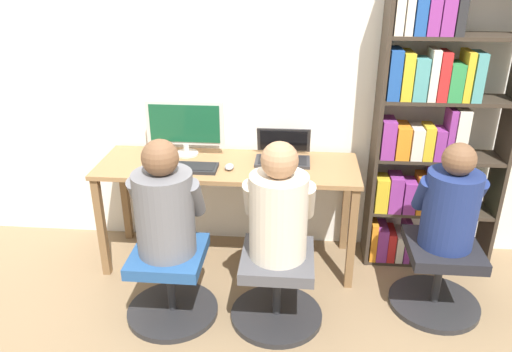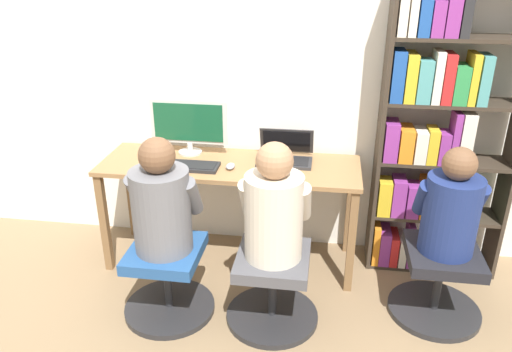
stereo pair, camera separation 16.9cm
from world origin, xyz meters
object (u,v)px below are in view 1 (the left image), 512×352
Objects in this scene: laptop at (283,154)px; office_chair_left at (171,282)px; bookshelf at (429,129)px; person_near_shelf at (451,203)px; person_at_monitor at (164,206)px; person_at_laptop at (279,208)px; desktop_monitor at (185,127)px; office_chair_side at (438,275)px; keyboard at (184,167)px; office_chair_right at (277,286)px.

office_chair_left is at bearing -131.46° from laptop.
person_near_shelf is (0.05, -0.52, -0.27)m from bookshelf.
person_at_laptop is (0.64, 0.02, 0.00)m from person_at_monitor.
person_near_shelf is (0.99, 0.20, -0.02)m from person_at_laptop.
laptop is 0.57× the size of person_near_shelf.
person_at_laptop reaches higher than laptop.
person_at_laptop is 0.35× the size of bookshelf.
office_chair_left is at bearing -178.04° from person_at_laptop.
person_at_laptop is at bearing -47.65° from desktop_monitor.
office_chair_side is 0.87× the size of person_near_shelf.
person_at_laptop is 1.21m from bookshelf.
bookshelf reaches higher than laptop.
person_at_monitor reaches higher than keyboard.
desktop_monitor is 0.84× the size of person_near_shelf.
bookshelf is 0.59m from person_near_shelf.
office_chair_left is 1.91m from bookshelf.
keyboard reaches higher than office_chair_left.
desktop_monitor is 0.70m from laptop.
desktop_monitor is 0.78× the size of person_at_monitor.
keyboard is 1.74m from office_chair_side.
laptop is at bearing 90.40° from person_at_laptop.
person_at_monitor is 1.07× the size of person_near_shelf.
desktop_monitor is at bearing 132.35° from person_at_laptop.
laptop is 0.66× the size of office_chair_right.
keyboard is 1.61m from bookshelf.
desktop_monitor reaches higher than keyboard.
laptop is 1.12m from office_chair_left.
office_chair_side is at bearing -18.26° from desktop_monitor.
office_chair_left is 0.52m from person_at_monitor.
office_chair_side is (1.63, 0.22, 0.00)m from office_chair_left.
person_at_laptop is at bearing 1.96° from office_chair_left.
keyboard is 0.79× the size of office_chair_right.
bookshelf is at bearing 37.57° from person_at_laptop.
person_near_shelf reaches higher than office_chair_side.
keyboard is at bearing 169.97° from person_near_shelf.
office_chair_side is (1.63, -0.29, -0.53)m from keyboard.
person_at_monitor is 1.64m from person_near_shelf.
person_at_monitor reaches higher than office_chair_left.
office_chair_left is (0.04, -0.77, -0.73)m from desktop_monitor.
keyboard is 0.97m from office_chair_right.
office_chair_right is at bearing -89.60° from laptop.
laptop is 0.70m from person_at_laptop.
person_at_monitor reaches higher than office_chair_side.
bookshelf reaches higher than desktop_monitor.
person_near_shelf is (0.00, 0.00, 0.50)m from office_chair_side.
person_at_monitor is at bearing -178.48° from person_at_laptop.
office_chair_left is 1.00× the size of office_chair_right.
person_near_shelf is (0.99, 0.21, 0.50)m from office_chair_right.
laptop is 0.18× the size of bookshelf.
person_near_shelf is at bearing 7.64° from person_at_monitor.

